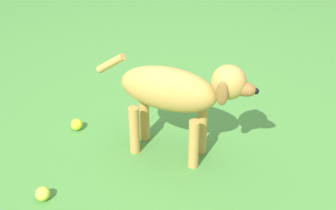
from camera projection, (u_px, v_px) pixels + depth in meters
name	position (u px, v px, depth m)	size (l,w,h in m)	color
ground	(181.00, 130.00, 2.55)	(14.00, 14.00, 0.00)	#478438
dog	(177.00, 93.00, 2.18)	(0.82, 0.23, 0.55)	#C69347
tennis_ball_0	(43.00, 194.00, 2.06)	(0.07, 0.07, 0.07)	#CEE041
tennis_ball_2	(77.00, 125.00, 2.54)	(0.07, 0.07, 0.07)	#C2DD2A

